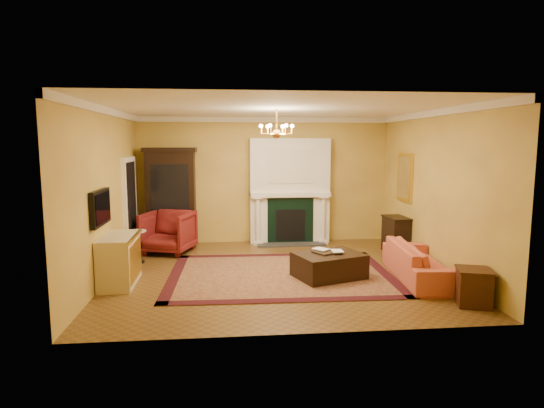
{
  "coord_description": "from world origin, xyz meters",
  "views": [
    {
      "loc": [
        -0.89,
        -8.14,
        2.38
      ],
      "look_at": [
        -0.05,
        0.3,
        1.25
      ],
      "focal_mm": 30.0,
      "sensor_mm": 36.0,
      "label": 1
    }
  ],
  "objects": [
    {
      "name": "gilt_mirror",
      "position": [
        2.97,
        1.4,
        1.65
      ],
      "size": [
        0.06,
        0.76,
        1.05
      ],
      "color": "gold",
      "rests_on": "wall_right"
    },
    {
      "name": "console_table",
      "position": [
        2.78,
        1.3,
        0.38
      ],
      "size": [
        0.43,
        0.71,
        0.77
      ],
      "primitive_type": "cube",
      "rotation": [
        0.0,
        0.0,
        0.06
      ],
      "color": "black",
      "rests_on": "floor"
    },
    {
      "name": "commode",
      "position": [
        -2.73,
        -0.42,
        0.42
      ],
      "size": [
        0.56,
        1.14,
        0.84
      ],
      "primitive_type": "cube",
      "rotation": [
        0.0,
        0.0,
        0.02
      ],
      "color": "beige",
      "rests_on": "floor"
    },
    {
      "name": "ottoman_tray",
      "position": [
        0.87,
        -0.34,
        0.46
      ],
      "size": [
        0.56,
        0.52,
        0.03
      ],
      "primitive_type": "cube",
      "rotation": [
        0.0,
        0.0,
        0.54
      ],
      "color": "black",
      "rests_on": "leather_ottoman"
    },
    {
      "name": "book_a",
      "position": [
        0.71,
        -0.32,
        0.61
      ],
      "size": [
        0.17,
        0.15,
        0.27
      ],
      "primitive_type": "imported",
      "rotation": [
        0.0,
        0.0,
        0.69
      ],
      "color": "gray",
      "rests_on": "ottoman_tray"
    },
    {
      "name": "wall_left",
      "position": [
        -3.01,
        0.0,
        1.5
      ],
      "size": [
        0.02,
        5.5,
        3.0
      ],
      "primitive_type": "cube",
      "color": "#DCC34F",
      "rests_on": "floor"
    },
    {
      "name": "wall_back",
      "position": [
        0.0,
        2.76,
        1.5
      ],
      "size": [
        6.0,
        0.02,
        3.0
      ],
      "primitive_type": "cube",
      "color": "#DCC34F",
      "rests_on": "floor"
    },
    {
      "name": "pedestal_table",
      "position": [
        -2.7,
        0.98,
        0.38
      ],
      "size": [
        0.37,
        0.37,
        0.66
      ],
      "color": "black",
      "rests_on": "floor"
    },
    {
      "name": "china_cabinet",
      "position": [
        -2.19,
        2.49,
        1.1
      ],
      "size": [
        1.1,
        0.51,
        2.19
      ],
      "primitive_type": "cube",
      "rotation": [
        0.0,
        0.0,
        -0.01
      ],
      "color": "black",
      "rests_on": "floor"
    },
    {
      "name": "floor",
      "position": [
        0.0,
        0.0,
        -0.01
      ],
      "size": [
        6.0,
        5.5,
        0.02
      ],
      "primitive_type": "cube",
      "color": "brown",
      "rests_on": "ground"
    },
    {
      "name": "topiary_right",
      "position": [
        1.19,
        2.53,
        1.44
      ],
      "size": [
        0.15,
        0.15,
        0.39
      ],
      "color": "gray",
      "rests_on": "fireplace"
    },
    {
      "name": "wall_front",
      "position": [
        0.0,
        -2.76,
        1.5
      ],
      "size": [
        6.0,
        0.02,
        3.0
      ],
      "primitive_type": "cube",
      "color": "#DCC34F",
      "rests_on": "floor"
    },
    {
      "name": "doorway",
      "position": [
        -2.95,
        1.7,
        1.05
      ],
      "size": [
        0.08,
        1.05,
        2.1
      ],
      "color": "white",
      "rests_on": "wall_left"
    },
    {
      "name": "tv_panel",
      "position": [
        -2.95,
        -0.6,
        1.35
      ],
      "size": [
        0.09,
        0.95,
        0.58
      ],
      "color": "black",
      "rests_on": "wall_left"
    },
    {
      "name": "book_b",
      "position": [
        0.95,
        -0.41,
        0.6
      ],
      "size": [
        0.19,
        0.02,
        0.26
      ],
      "primitive_type": "imported",
      "rotation": [
        0.0,
        0.0,
        -0.02
      ],
      "color": "gray",
      "rests_on": "ottoman_tray"
    },
    {
      "name": "topiary_left",
      "position": [
        0.08,
        2.53,
        1.46
      ],
      "size": [
        0.16,
        0.16,
        0.42
      ],
      "color": "gray",
      "rests_on": "fireplace"
    },
    {
      "name": "crown_molding",
      "position": [
        0.0,
        0.96,
        2.94
      ],
      "size": [
        6.0,
        5.5,
        0.12
      ],
      "color": "white",
      "rests_on": "ceiling"
    },
    {
      "name": "wall_right",
      "position": [
        3.01,
        0.0,
        1.5
      ],
      "size": [
        0.02,
        5.5,
        3.0
      ],
      "primitive_type": "cube",
      "color": "#DCC34F",
      "rests_on": "floor"
    },
    {
      "name": "chandelier",
      "position": [
        -0.0,
        0.0,
        2.61
      ],
      "size": [
        0.63,
        0.55,
        0.53
      ],
      "color": "gold",
      "rests_on": "ceiling"
    },
    {
      "name": "ceiling",
      "position": [
        0.0,
        0.0,
        3.01
      ],
      "size": [
        6.0,
        5.5,
        0.02
      ],
      "primitive_type": "cube",
      "color": "white",
      "rests_on": "wall_back"
    },
    {
      "name": "end_table",
      "position": [
        2.72,
        -1.99,
        0.26
      ],
      "size": [
        0.57,
        0.57,
        0.53
      ],
      "primitive_type": "cube",
      "rotation": [
        0.0,
        0.0,
        -0.32
      ],
      "color": "#331A0E",
      "rests_on": "floor"
    },
    {
      "name": "leather_ottoman",
      "position": [
        0.9,
        -0.42,
        0.23
      ],
      "size": [
        1.36,
        1.17,
        0.43
      ],
      "primitive_type": "cube",
      "rotation": [
        0.0,
        0.0,
        0.34
      ],
      "color": "black",
      "rests_on": "oriental_rug"
    },
    {
      "name": "wingback_armchair",
      "position": [
        -2.19,
        1.78,
        0.5
      ],
      "size": [
        1.22,
        1.18,
        1.01
      ],
      "primitive_type": "imported",
      "rotation": [
        0.0,
        0.0,
        -0.31
      ],
      "color": "maroon",
      "rests_on": "floor"
    },
    {
      "name": "coral_sofa",
      "position": [
        2.49,
        -0.64,
        0.42
      ],
      "size": [
        0.83,
        2.18,
        0.83
      ],
      "primitive_type": "imported",
      "rotation": [
        0.0,
        0.0,
        1.47
      ],
      "color": "#BD4E3C",
      "rests_on": "floor"
    },
    {
      "name": "fireplace",
      "position": [
        0.6,
        2.57,
        1.19
      ],
      "size": [
        1.9,
        0.7,
        2.5
      ],
      "color": "white",
      "rests_on": "wall_back"
    },
    {
      "name": "oriental_rug",
      "position": [
        0.06,
        -0.13,
        0.01
      ],
      "size": [
        4.1,
        3.11,
        0.02
      ],
      "primitive_type": "cube",
      "rotation": [
        0.0,
        0.0,
        -0.02
      ],
      "color": "#47120F",
      "rests_on": "floor"
    }
  ]
}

